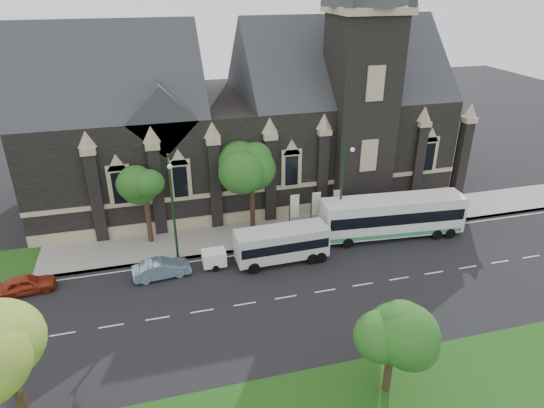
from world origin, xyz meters
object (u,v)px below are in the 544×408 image
object	(u,v)px
street_lamp_mid	(173,203)
box_trailer	(214,258)
banner_flag_right	(335,204)
banner_flag_left	(293,209)
sedan	(162,269)
banner_flag_center	(314,206)
tree_walk_left	(146,180)
car_far_red	(26,284)
tree_park_near	(14,350)
tree_walk_right	(254,169)
tour_coach	(393,216)
tree_park_east	(396,321)
street_lamp_near	(343,184)
shuttle_bus	(282,243)

from	to	relation	value
street_lamp_mid	box_trailer	size ratio (longest dim) A/B	3.41
banner_flag_right	banner_flag_left	bearing A→B (deg)	180.00
street_lamp_mid	sedan	xyz separation A→B (m)	(-1.39, -2.11, -4.40)
banner_flag_right	banner_flag_center	bearing A→B (deg)	180.00
tree_walk_left	street_lamp_mid	size ratio (longest dim) A/B	0.85
car_far_red	street_lamp_mid	bearing A→B (deg)	-88.72
street_lamp_mid	box_trailer	distance (m)	5.39
street_lamp_mid	box_trailer	xyz separation A→B (m)	(2.69, -1.79, -4.31)
banner_flag_right	sedan	xyz separation A→B (m)	(-15.67, -4.01, -1.67)
tree_park_near	tree_walk_right	world-z (taller)	tree_park_near
tour_coach	tree_park_east	bearing A→B (deg)	-113.56
tree_walk_left	banner_flag_right	size ratio (longest dim) A/B	1.91
tree_walk_right	banner_flag_left	size ratio (longest dim) A/B	1.95
tree_park_near	tree_walk_left	xyz separation A→B (m)	(5.97, 19.47, -0.68)
tree_park_near	tree_walk_left	size ratio (longest dim) A/B	1.12
tree_park_near	tour_coach	distance (m)	30.56
banner_flag_center	sedan	bearing A→B (deg)	-163.64
tree_park_east	box_trailer	world-z (taller)	tree_park_east
tree_park_east	street_lamp_near	xyz separation A→B (m)	(3.82, 16.42, 0.49)
tree_park_near	banner_flag_left	xyz separation A→B (m)	(18.06, 17.77, -4.03)
banner_flag_left	tree_walk_right	bearing A→B (deg)	150.90
sedan	banner_flag_right	bearing A→B (deg)	-81.69
banner_flag_right	tour_coach	xyz separation A→B (m)	(4.21, -2.80, -0.41)
box_trailer	street_lamp_near	bearing A→B (deg)	8.64
tree_park_east	banner_flag_left	xyz separation A→B (m)	(0.11, 18.32, -2.24)
car_far_red	banner_flag_center	bearing A→B (deg)	-88.43
tree_walk_right	tour_coach	world-z (taller)	tree_walk_right
tree_park_east	car_far_red	size ratio (longest dim) A/B	1.57
tree_walk_left	street_lamp_mid	world-z (taller)	street_lamp_mid
tree_walk_left	banner_flag_center	world-z (taller)	tree_walk_left
shuttle_bus	car_far_red	world-z (taller)	shuttle_bus
tree_park_near	car_far_red	distance (m)	15.71
banner_flag_right	car_far_red	distance (m)	25.56
tree_park_near	banner_flag_center	bearing A→B (deg)	41.54
tree_park_near	box_trailer	xyz separation A→B (m)	(10.46, 14.07, -5.62)
street_lamp_near	box_trailer	size ratio (longest dim) A/B	3.41
tree_park_near	tour_coach	xyz separation A→B (m)	(26.27, 14.97, -4.44)
street_lamp_mid	banner_flag_left	bearing A→B (deg)	10.50
tree_park_near	car_far_red	world-z (taller)	tree_park_near
tree_walk_right	shuttle_bus	world-z (taller)	tree_walk_right
tree_walk_left	street_lamp_near	distance (m)	16.22
tree_walk_right	street_lamp_mid	xyz separation A→B (m)	(-7.21, -3.62, -0.71)
street_lamp_near	banner_flag_center	world-z (taller)	street_lamp_near
banner_flag_left	tour_coach	xyz separation A→B (m)	(8.21, -2.80, -0.41)
street_lamp_mid	car_far_red	bearing A→B (deg)	-171.73
tree_park_near	sedan	bearing A→B (deg)	65.11
street_lamp_mid	street_lamp_near	bearing A→B (deg)	0.00
tree_park_near	street_lamp_near	size ratio (longest dim) A/B	0.95
tree_park_east	tree_walk_right	bearing A→B (deg)	98.42
banner_flag_right	sedan	world-z (taller)	banner_flag_right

